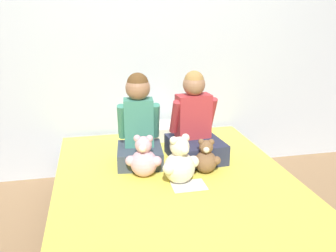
% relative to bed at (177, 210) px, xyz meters
% --- Properties ---
extents(ground_plane, '(14.00, 14.00, 0.00)m').
position_rel_bed_xyz_m(ground_plane, '(0.00, 0.00, -0.20)').
color(ground_plane, '#93704C').
extents(wall_behind_bed, '(8.00, 0.06, 2.50)m').
position_rel_bed_xyz_m(wall_behind_bed, '(0.00, 1.11, 1.05)').
color(wall_behind_bed, silver).
rests_on(wall_behind_bed, ground_plane).
extents(bed, '(1.54, 2.02, 0.40)m').
position_rel_bed_xyz_m(bed, '(0.00, 0.00, 0.00)').
color(bed, '#2D2D33').
rests_on(bed, ground_plane).
extents(child_on_left, '(0.34, 0.35, 0.64)m').
position_rel_bed_xyz_m(child_on_left, '(-0.19, 0.37, 0.47)').
color(child_on_left, '#384251').
rests_on(child_on_left, bed).
extents(child_on_right, '(0.39, 0.43, 0.64)m').
position_rel_bed_xyz_m(child_on_right, '(0.21, 0.37, 0.42)').
color(child_on_right, '#282D47').
rests_on(child_on_right, bed).
extents(teddy_bear_held_by_left_child, '(0.23, 0.18, 0.28)m').
position_rel_bed_xyz_m(teddy_bear_held_by_left_child, '(-0.19, 0.14, 0.32)').
color(teddy_bear_held_by_left_child, '#DBA3B2').
rests_on(teddy_bear_held_by_left_child, bed).
extents(teddy_bear_held_by_right_child, '(0.19, 0.15, 0.24)m').
position_rel_bed_xyz_m(teddy_bear_held_by_right_child, '(0.22, 0.11, 0.30)').
color(teddy_bear_held_by_right_child, brown).
rests_on(teddy_bear_held_by_right_child, bed).
extents(teddy_bear_between_children, '(0.25, 0.20, 0.31)m').
position_rel_bed_xyz_m(teddy_bear_between_children, '(0.01, 0.00, 0.33)').
color(teddy_bear_between_children, silver).
rests_on(teddy_bear_between_children, bed).
extents(pillow_at_headboard, '(0.45, 0.27, 0.11)m').
position_rel_bed_xyz_m(pillow_at_headboard, '(0.00, 0.85, 0.25)').
color(pillow_at_headboard, silver).
rests_on(pillow_at_headboard, bed).
extents(sign_card, '(0.21, 0.15, 0.00)m').
position_rel_bed_xyz_m(sign_card, '(0.06, -0.06, 0.20)').
color(sign_card, white).
rests_on(sign_card, bed).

